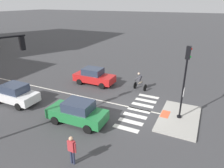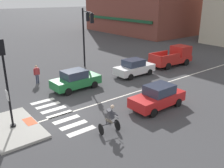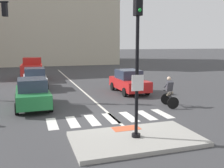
% 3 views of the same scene
% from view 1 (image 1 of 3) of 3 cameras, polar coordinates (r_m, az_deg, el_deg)
% --- Properties ---
extents(ground_plane, '(300.00, 300.00, 0.00)m').
position_cam_1_polar(ground_plane, '(16.18, 7.41, -7.19)').
color(ground_plane, '#3D3D3F').
extents(traffic_island, '(4.65, 2.68, 0.15)m').
position_cam_1_polar(traffic_island, '(15.64, 18.10, -8.99)').
color(traffic_island, '#A3A099').
rests_on(traffic_island, ground).
extents(tactile_pad_front, '(1.10, 0.60, 0.01)m').
position_cam_1_polar(tactile_pad_front, '(15.70, 14.56, -8.09)').
color(tactile_pad_front, '#DB5B38').
rests_on(tactile_pad_front, traffic_island).
extents(signal_pole, '(0.44, 0.38, 5.11)m').
position_cam_1_polar(signal_pole, '(14.34, 19.61, 1.87)').
color(signal_pole, black).
rests_on(signal_pole, traffic_island).
extents(crosswalk_stripe_a, '(0.44, 1.80, 0.01)m').
position_cam_1_polar(crosswalk_stripe_a, '(13.97, 3.86, -12.21)').
color(crosswalk_stripe_a, silver).
rests_on(crosswalk_stripe_a, ground).
extents(crosswalk_stripe_b, '(0.44, 1.80, 0.01)m').
position_cam_1_polar(crosswalk_stripe_b, '(14.68, 5.20, -10.37)').
color(crosswalk_stripe_b, silver).
rests_on(crosswalk_stripe_b, ground).
extents(crosswalk_stripe_c, '(0.44, 1.80, 0.01)m').
position_cam_1_polar(crosswalk_stripe_c, '(15.42, 6.41, -8.71)').
color(crosswalk_stripe_c, silver).
rests_on(crosswalk_stripe_c, ground).
extents(crosswalk_stripe_d, '(0.44, 1.80, 0.01)m').
position_cam_1_polar(crosswalk_stripe_d, '(16.17, 7.50, -7.19)').
color(crosswalk_stripe_d, silver).
rests_on(crosswalk_stripe_d, ground).
extents(crosswalk_stripe_e, '(0.44, 1.80, 0.01)m').
position_cam_1_polar(crosswalk_stripe_e, '(16.94, 8.48, -5.81)').
color(crosswalk_stripe_e, silver).
rests_on(crosswalk_stripe_e, ground).
extents(crosswalk_stripe_f, '(0.44, 1.80, 0.01)m').
position_cam_1_polar(crosswalk_stripe_f, '(17.72, 9.37, -4.55)').
color(crosswalk_stripe_f, silver).
rests_on(crosswalk_stripe_f, ground).
extents(crosswalk_stripe_g, '(0.44, 1.80, 0.01)m').
position_cam_1_polar(crosswalk_stripe_g, '(18.52, 10.19, -3.39)').
color(crosswalk_stripe_g, silver).
rests_on(crosswalk_stripe_g, ground).
extents(lane_centre_line, '(0.14, 28.00, 0.01)m').
position_cam_1_polar(lane_centre_line, '(21.18, -18.98, -0.94)').
color(lane_centre_line, silver).
rests_on(lane_centre_line, ground).
extents(car_white_westbound_far, '(1.86, 4.11, 1.64)m').
position_cam_1_polar(car_white_westbound_far, '(18.60, -25.46, -2.46)').
color(car_white_westbound_far, white).
rests_on(car_white_westbound_far, ground).
extents(car_red_eastbound_mid, '(1.88, 4.12, 1.64)m').
position_cam_1_polar(car_red_eastbound_mid, '(20.74, -5.05, 2.14)').
color(car_red_eastbound_mid, red).
rests_on(car_red_eastbound_mid, ground).
extents(car_green_westbound_near, '(1.95, 4.16, 1.64)m').
position_cam_1_polar(car_green_westbound_near, '(14.33, -9.55, -7.73)').
color(car_green_westbound_near, '#237A3D').
rests_on(car_green_westbound_near, ground).
extents(cyclist, '(0.83, 1.19, 1.68)m').
position_cam_1_polar(cyclist, '(19.46, 7.71, 0.84)').
color(cyclist, black).
rests_on(cyclist, ground).
extents(pedestrian_at_curb_left, '(0.24, 0.55, 1.67)m').
position_cam_1_polar(pedestrian_at_curb_left, '(11.02, -11.12, -17.06)').
color(pedestrian_at_curb_left, '#2D334C').
rests_on(pedestrian_at_curb_left, ground).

